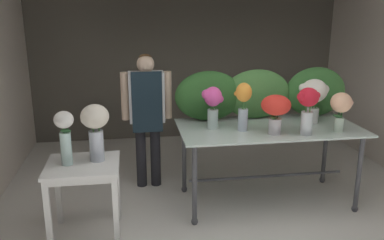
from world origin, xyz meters
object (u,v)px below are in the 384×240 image
vase_sunset_freesia (243,104)px  vase_ivory_tulips (314,95)px  florist (147,107)px  vase_crimson_anemones (308,107)px  vase_cream_lisianthus_tall (95,126)px  display_table_glass (268,138)px  side_table_white (83,174)px  vase_white_roses_tall (65,135)px  vase_peach_ranunculus (341,106)px  vase_scarlet_hydrangea (276,109)px  vase_fuchsia_stock (213,104)px

vase_sunset_freesia → vase_ivory_tulips: bearing=10.7°
florist → vase_sunset_freesia: bearing=-37.0°
florist → vase_ivory_tulips: (1.78, -0.55, 0.21)m
vase_crimson_anemones → vase_cream_lisianthus_tall: vase_crimson_anemones is taller
display_table_glass → side_table_white: display_table_glass is taller
vase_cream_lisianthus_tall → vase_white_roses_tall: bearing=-166.7°
side_table_white → vase_cream_lisianthus_tall: vase_cream_lisianthus_tall is taller
vase_crimson_anemones → vase_peach_ranunculus: 0.38m
display_table_glass → vase_crimson_anemones: vase_crimson_anemones is taller
display_table_glass → vase_sunset_freesia: 0.53m
display_table_glass → vase_scarlet_hydrangea: vase_scarlet_hydrangea is taller
display_table_glass → vase_scarlet_hydrangea: (-0.03, -0.25, 0.39)m
vase_fuchsia_stock → vase_peach_ranunculus: (1.26, -0.30, -0.00)m
vase_white_roses_tall → vase_cream_lisianthus_tall: 0.27m
side_table_white → vase_sunset_freesia: 1.70m
vase_scarlet_hydrangea → vase_white_roses_tall: vase_scarlet_hydrangea is taller
florist → vase_crimson_anemones: florist is taller
vase_crimson_anemones → vase_peach_ranunculus: vase_crimson_anemones is taller
florist → vase_cream_lisianthus_tall: size_ratio=2.97×
vase_fuchsia_stock → vase_white_roses_tall: vase_fuchsia_stock is taller
vase_crimson_anemones → florist: bearing=148.3°
florist → vase_fuchsia_stock: 0.90m
vase_scarlet_hydrangea → vase_cream_lisianthus_tall: size_ratio=0.75×
display_table_glass → vase_white_roses_tall: size_ratio=3.87×
vase_crimson_anemones → vase_sunset_freesia: 0.63m
display_table_glass → side_table_white: 1.95m
vase_scarlet_hydrangea → vase_cream_lisianthus_tall: 1.75m
side_table_white → vase_ivory_tulips: size_ratio=1.49×
vase_scarlet_hydrangea → vase_peach_ranunculus: vase_peach_ranunculus is taller
display_table_glass → vase_fuchsia_stock: (-0.61, 0.03, 0.40)m
side_table_white → vase_crimson_anemones: size_ratio=1.52×
vase_cream_lisianthus_tall → vase_crimson_anemones: bearing=0.6°
vase_sunset_freesia → display_table_glass: bearing=15.6°
vase_scarlet_hydrangea → vase_peach_ranunculus: (0.68, -0.02, 0.01)m
side_table_white → vase_fuchsia_stock: 1.46m
vase_crimson_anemones → vase_sunset_freesia: vase_sunset_freesia is taller
vase_fuchsia_stock → vase_white_roses_tall: 1.50m
vase_ivory_tulips → vase_fuchsia_stock: size_ratio=1.09×
vase_crimson_anemones → vase_ivory_tulips: bearing=57.8°
vase_crimson_anemones → vase_sunset_freesia: bearing=158.2°
vase_scarlet_hydrangea → florist: bearing=144.8°
vase_crimson_anemones → vase_peach_ranunculus: size_ratio=1.18×
vase_scarlet_hydrangea → vase_ivory_tulips: size_ratio=0.82×
vase_crimson_anemones → vase_fuchsia_stock: size_ratio=1.07×
vase_ivory_tulips → vase_sunset_freesia: bearing=-169.3°
florist → vase_scarlet_hydrangea: 1.52m
display_table_glass → vase_ivory_tulips: (0.51, 0.07, 0.45)m
vase_peach_ranunculus → vase_cream_lisianthus_tall: size_ratio=0.76×
side_table_white → vase_white_roses_tall: bearing=-179.8°
vase_ivory_tulips → vase_sunset_freesia: (-0.83, -0.16, -0.03)m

